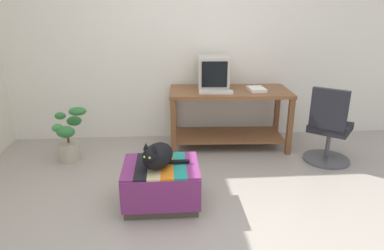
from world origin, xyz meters
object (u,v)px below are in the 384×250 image
Objects in this scene: ottoman_with_blanket at (161,184)px; potted_plant at (69,138)px; desk at (229,108)px; cat at (157,156)px; keyboard at (216,92)px; office_chair at (329,131)px; book at (257,89)px; tv_monitor at (213,73)px.

potted_plant is at bearing 136.52° from ottoman_with_blanket.
desk is at bearing 9.60° from potted_plant.
cat is 0.72× the size of potted_plant.
desk is 0.34m from keyboard.
desk is at bearing 9.34° from office_chair.
book reaches higher than ottoman_with_blanket.
tv_monitor is 1.60× the size of book.
book is (0.51, 0.08, 0.01)m from keyboard.
tv_monitor is at bearing 66.02° from ottoman_with_blanket.
book is (0.51, -0.18, -0.17)m from tv_monitor.
cat is 1.49m from potted_plant.
ottoman_with_blanket is at bearing -111.42° from tv_monitor.
office_chair reaches higher than keyboard.
book is at bearing 2.79° from office_chair.
tv_monitor is at bearing 96.63° from keyboard.
keyboard is 0.63× the size of potted_plant.
cat is 2.06m from office_chair.
office_chair is at bearing 21.69° from ottoman_with_blanket.
desk is 1.68× the size of office_chair.
ottoman_with_blanket is 2.02m from office_chair.
cat is at bearing -45.44° from potted_plant.
tv_monitor is at bearing 14.43° from potted_plant.
book is 0.96m from office_chair.
keyboard reaches higher than ottoman_with_blanket.
potted_plant is (-1.71, -0.18, -0.47)m from keyboard.
tv_monitor is at bearing 151.18° from desk.
keyboard is at bearing -140.37° from desk.
desk is 6.09× the size of book.
potted_plant is (-1.06, 1.01, 0.08)m from ottoman_with_blanket.
ottoman_with_blanket is at bearing -119.63° from desk.
ottoman_with_blanket is at bearing 83.72° from cat.
office_chair reaches higher than potted_plant.
cat is (-0.67, -1.49, -0.43)m from tv_monitor.
cat is (-0.86, -1.37, -0.01)m from desk.
desk is 2.34× the size of potted_plant.
ottoman_with_blanket is 1.45× the size of cat.
cat is at bearing -136.91° from book.
office_chair reaches higher than desk.
tv_monitor reaches higher than book.
keyboard is 1.35m from office_chair.
cat is (-1.18, -1.31, -0.26)m from book.
cat is 0.52× the size of office_chair.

